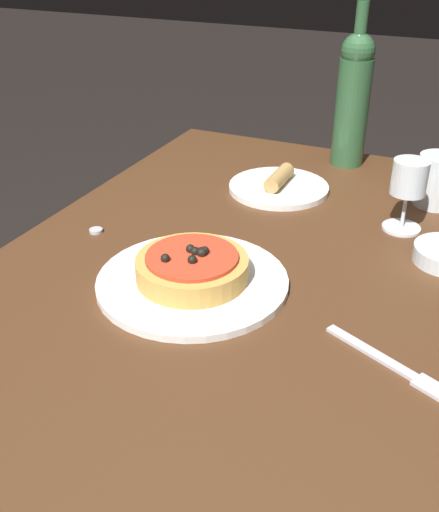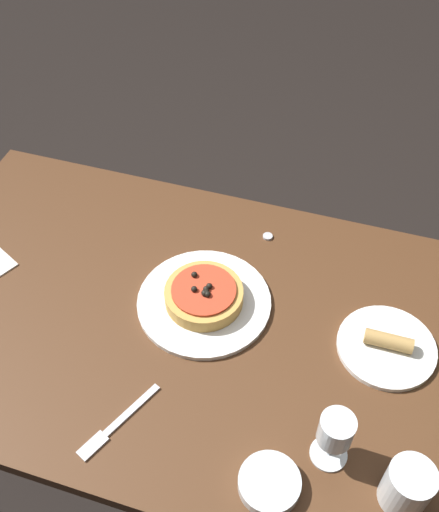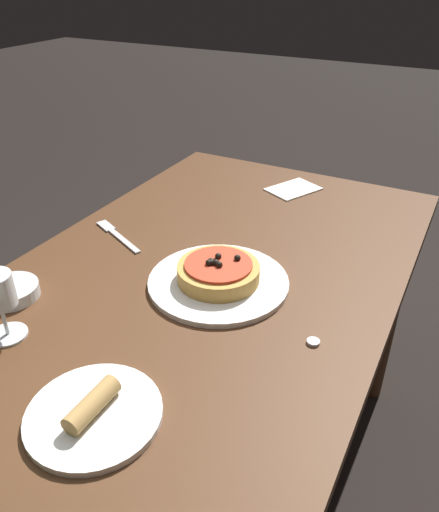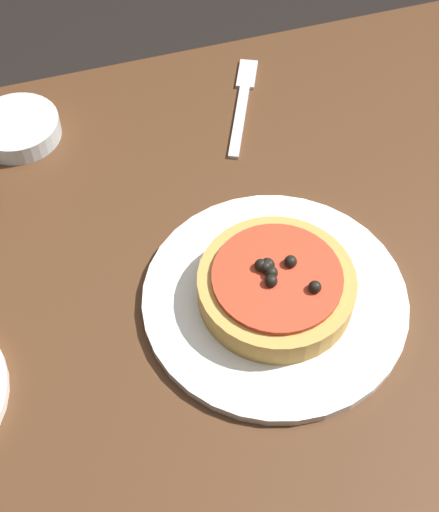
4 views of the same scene
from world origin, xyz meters
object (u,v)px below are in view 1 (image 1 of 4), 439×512
at_px(wine_bottle, 353,97).
at_px(side_plate, 279,186).
at_px(bottle_cap, 96,231).
at_px(wine_glass, 409,182).
at_px(fork, 398,368).
at_px(water_cup, 438,181).
at_px(dining_table, 223,343).
at_px(pizza, 193,267).
at_px(dinner_plate, 193,281).

relative_size(wine_bottle, side_plate, 1.69).
bearing_deg(bottle_cap, side_plate, -36.92).
relative_size(wine_glass, side_plate, 0.64).
bearing_deg(fork, water_cup, 117.53).
height_order(wine_glass, fork, wine_glass).
bearing_deg(dining_table, bottle_cap, 73.62).
bearing_deg(wine_glass, pizza, 141.23).
height_order(wine_glass, wine_bottle, wine_bottle).
relative_size(dinner_plate, bottle_cap, 12.40).
distance_m(dining_table, bottle_cap, 0.32).
xyz_separation_m(dinner_plate, pizza, (-0.00, -0.00, 0.03)).
xyz_separation_m(dinner_plate, bottle_cap, (0.08, 0.24, -0.00)).
bearing_deg(dinner_plate, water_cup, -33.15).
bearing_deg(bottle_cap, dining_table, -106.38).
relative_size(dining_table, pizza, 8.02).
distance_m(dinner_plate, side_plate, 0.40).
distance_m(wine_bottle, side_plate, 0.27).
bearing_deg(bottle_cap, wine_glass, -64.22).
height_order(wine_bottle, bottle_cap, wine_bottle).
height_order(water_cup, fork, water_cup).
bearing_deg(dinner_plate, wine_glass, -38.78).
bearing_deg(wine_glass, water_cup, -16.26).
bearing_deg(dining_table, side_plate, 7.59).
bearing_deg(pizza, water_cup, -33.14).
distance_m(dining_table, side_plate, 0.42).
bearing_deg(bottle_cap, dinner_plate, -109.45).
relative_size(dining_table, wine_bottle, 3.97).
bearing_deg(pizza, wine_glass, -38.77).
xyz_separation_m(water_cup, bottle_cap, (-0.38, 0.54, -0.05)).
bearing_deg(dining_table, fork, -104.51).
bearing_deg(dinner_plate, dining_table, -91.27).
bearing_deg(wine_bottle, pizza, 171.90).
xyz_separation_m(wine_glass, bottle_cap, (-0.24, 0.50, -0.09)).
xyz_separation_m(water_cup, side_plate, (-0.06, 0.30, -0.04)).
bearing_deg(bottle_cap, pizza, -109.45).
distance_m(water_cup, side_plate, 0.31).
height_order(dining_table, fork, fork).
xyz_separation_m(fork, bottle_cap, (0.16, 0.57, 0.00)).
relative_size(dining_table, wine_glass, 10.51).
xyz_separation_m(pizza, wine_glass, (0.33, -0.26, 0.06)).
bearing_deg(water_cup, side_plate, 101.49).
bearing_deg(wine_bottle, bottle_cap, 148.35).
distance_m(dining_table, fork, 0.30).
bearing_deg(pizza, dining_table, -91.25).
distance_m(pizza, side_plate, 0.40).
height_order(pizza, bottle_cap, pizza).
xyz_separation_m(wine_bottle, side_plate, (-0.21, 0.09, -0.14)).
xyz_separation_m(pizza, bottle_cap, (0.08, 0.24, -0.03)).
distance_m(wine_bottle, fork, 0.74).
bearing_deg(bottle_cap, fork, -105.48).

